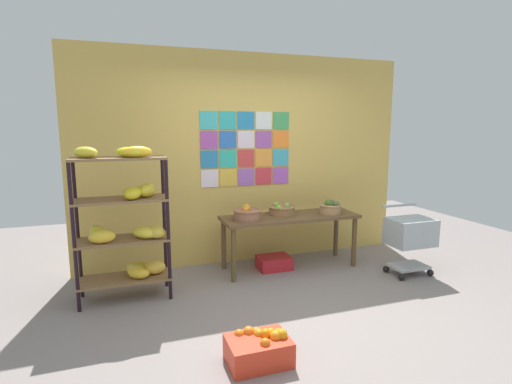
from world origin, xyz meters
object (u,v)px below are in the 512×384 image
fruit_basket_back_right (330,207)px  display_table (290,222)px  shopping_cart (410,235)px  produce_crate_under_table (274,263)px  fruit_basket_back_left (282,210)px  fruit_basket_centre (247,213)px  orange_crate_foreground (259,348)px  banana_shelf_unit (129,220)px

fruit_basket_back_right → display_table: bearing=173.4°
shopping_cart → display_table: bearing=160.6°
display_table → shopping_cart: shopping_cart is taller
produce_crate_under_table → display_table: bearing=-3.5°
fruit_basket_back_left → produce_crate_under_table: (-0.13, -0.09, -0.66)m
fruit_basket_back_left → fruit_basket_centre: size_ratio=1.01×
produce_crate_under_table → shopping_cart: bearing=-25.5°
produce_crate_under_table → shopping_cart: (1.48, -0.70, 0.41)m
fruit_basket_back_left → shopping_cart: size_ratio=0.42×
orange_crate_foreground → fruit_basket_back_left: bearing=62.8°
fruit_basket_centre → display_table: bearing=5.6°
fruit_basket_centre → produce_crate_under_table: (0.38, 0.07, -0.68)m
fruit_basket_centre → orange_crate_foreground: fruit_basket_centre is taller
banana_shelf_unit → orange_crate_foreground: 1.90m
banana_shelf_unit → fruit_basket_back_right: 2.48m
display_table → orange_crate_foreground: display_table is taller
fruit_basket_back_left → fruit_basket_centre: fruit_basket_centre is taller
fruit_basket_back_left → fruit_basket_back_right: 0.63m
fruit_basket_back_right → fruit_basket_centre: bearing=179.8°
fruit_basket_centre → orange_crate_foreground: size_ratio=0.73×
banana_shelf_unit → fruit_basket_centre: 1.37m
fruit_basket_back_right → shopping_cart: 1.00m
banana_shelf_unit → fruit_basket_back_left: bearing=12.0°
fruit_basket_back_right → orange_crate_foreground: size_ratio=0.62×
fruit_basket_centre → produce_crate_under_table: bearing=10.3°
display_table → fruit_basket_back_left: size_ratio=4.99×
shopping_cart → fruit_basket_centre: bearing=170.3°
shopping_cart → orange_crate_foreground: bearing=-145.0°
fruit_basket_back_right → fruit_basket_centre: fruit_basket_centre is taller
fruit_basket_centre → shopping_cart: (1.86, -0.63, -0.26)m
produce_crate_under_table → shopping_cart: size_ratio=0.50×
banana_shelf_unit → fruit_basket_centre: size_ratio=4.65×
fruit_basket_centre → produce_crate_under_table: size_ratio=0.83×
produce_crate_under_table → orange_crate_foreground: (-0.85, -1.83, 0.03)m
display_table → fruit_basket_back_left: bearing=125.5°
display_table → fruit_basket_back_left: (-0.07, 0.10, 0.14)m
orange_crate_foreground → banana_shelf_unit: bearing=119.9°
fruit_basket_back_right → banana_shelf_unit: bearing=-174.5°
banana_shelf_unit → fruit_basket_centre: bearing=10.2°
banana_shelf_unit → display_table: size_ratio=0.92×
fruit_basket_back_right → fruit_basket_centre: (-1.12, 0.00, -0.00)m
fruit_basket_back_left → fruit_basket_back_right: (0.61, -0.16, 0.02)m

